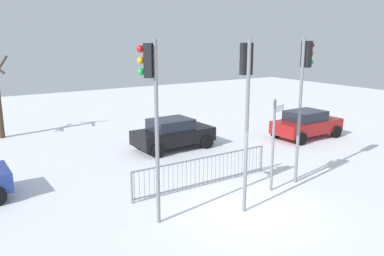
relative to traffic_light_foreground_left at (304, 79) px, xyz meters
name	(u,v)px	position (x,y,z in m)	size (l,w,h in m)	color
ground_plane	(250,211)	(-3.21, -0.99, -3.78)	(60.00, 60.00, 0.00)	white
traffic_light_foreground_left	(304,79)	(0.00, 0.00, 0.00)	(0.57, 0.33, 5.18)	slate
traffic_light_rear_right	(151,92)	(-5.99, -0.03, -0.02)	(0.46, 0.47, 5.15)	slate
traffic_light_rear_left	(246,89)	(-3.31, -0.76, -0.02)	(0.36, 0.56, 5.15)	slate
direction_sign_post	(274,140)	(-1.42, -0.09, -1.99)	(0.75, 0.33, 3.20)	slate
pedestrian_guard_railing	(203,171)	(-3.21, 1.51, -3.23)	(5.64, 0.11, 1.07)	slate
car_red_far	(306,124)	(5.22, 4.23, -3.01)	(3.81, 1.94, 1.47)	maroon
car_black_near	(173,133)	(-1.73, 6.23, -3.01)	(3.85, 2.02, 1.47)	black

